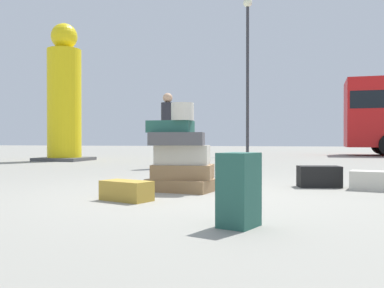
# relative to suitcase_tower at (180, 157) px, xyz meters

# --- Properties ---
(ground_plane) EXTENTS (80.00, 80.00, 0.00)m
(ground_plane) POSITION_rel_suitcase_tower_xyz_m (0.29, -0.35, -0.42)
(ground_plane) COLOR gray
(suitcase_tower) EXTENTS (0.86, 0.63, 1.10)m
(suitcase_tower) POSITION_rel_suitcase_tower_xyz_m (0.00, 0.00, 0.00)
(suitcase_tower) COLOR olive
(suitcase_tower) RESTS_ON ground
(suitcase_black_foreground_far) EXTENTS (0.60, 0.41, 0.29)m
(suitcase_black_foreground_far) POSITION_rel_suitcase_tower_xyz_m (1.70, 0.88, -0.28)
(suitcase_black_foreground_far) COLOR black
(suitcase_black_foreground_far) RESTS_ON ground
(suitcase_teal_behind_tower) EXTENTS (0.32, 0.35, 0.54)m
(suitcase_teal_behind_tower) POSITION_rel_suitcase_tower_xyz_m (1.01, -2.00, -0.15)
(suitcase_teal_behind_tower) COLOR #26594C
(suitcase_teal_behind_tower) RESTS_ON ground
(suitcase_cream_right_side) EXTENTS (0.80, 0.49, 0.24)m
(suitcase_cream_right_side) POSITION_rel_suitcase_tower_xyz_m (2.46, 0.69, -0.30)
(suitcase_cream_right_side) COLOR beige
(suitcase_cream_right_side) RESTS_ON ground
(suitcase_tan_left_side) EXTENTS (0.60, 0.45, 0.21)m
(suitcase_tan_left_side) POSITION_rel_suitcase_tower_xyz_m (-0.32, -0.95, -0.32)
(suitcase_tan_left_side) COLOR #B28C33
(suitcase_tan_left_side) RESTS_ON ground
(person_bearded_onlooker) EXTENTS (0.30, 0.32, 1.71)m
(person_bearded_onlooker) POSITION_rel_suitcase_tower_xyz_m (-1.46, 4.11, 0.59)
(person_bearded_onlooker) COLOR black
(person_bearded_onlooker) RESTS_ON ground
(yellow_dummy_statue) EXTENTS (1.45, 1.45, 4.25)m
(yellow_dummy_statue) POSITION_rel_suitcase_tower_xyz_m (-5.63, 6.68, 1.47)
(yellow_dummy_statue) COLOR yellow
(yellow_dummy_statue) RESTS_ON ground
(lamp_post) EXTENTS (0.36, 0.36, 6.31)m
(lamp_post) POSITION_rel_suitcase_tower_xyz_m (-0.57, 11.90, 3.68)
(lamp_post) COLOR #333338
(lamp_post) RESTS_ON ground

